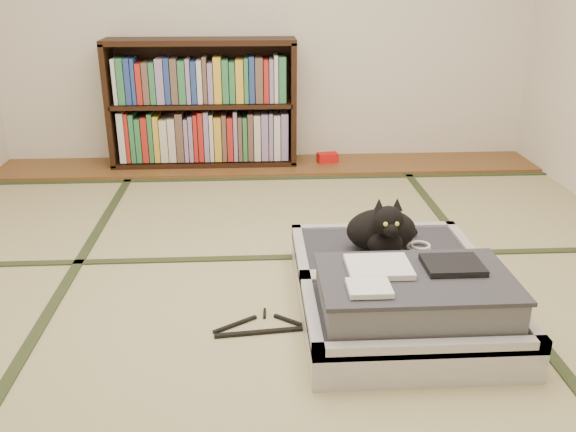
{
  "coord_description": "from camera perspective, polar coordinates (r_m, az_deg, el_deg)",
  "views": [
    {
      "loc": [
        -0.11,
        -2.41,
        1.34
      ],
      "look_at": [
        0.05,
        0.35,
        0.25
      ],
      "focal_mm": 38.0,
      "sensor_mm": 36.0,
      "label": 1
    }
  ],
  "objects": [
    {
      "name": "floor",
      "position": [
        2.76,
        -0.63,
        -7.54
      ],
      "size": [
        4.5,
        4.5,
        0.0
      ],
      "primitive_type": "plane",
      "color": "tan",
      "rests_on": "ground"
    },
    {
      "name": "wood_strip",
      "position": [
        4.61,
        -1.8,
        4.76
      ],
      "size": [
        4.0,
        0.5,
        0.02
      ],
      "primitive_type": "cube",
      "color": "brown",
      "rests_on": "ground"
    },
    {
      "name": "red_item",
      "position": [
        4.65,
        3.72,
        5.48
      ],
      "size": [
        0.16,
        0.11,
        0.07
      ],
      "primitive_type": "cube",
      "rotation": [
        0.0,
        0.0,
        0.17
      ],
      "color": "red",
      "rests_on": "wood_strip"
    },
    {
      "name": "tatami_borders",
      "position": [
        3.2,
        -1.04,
        -3.17
      ],
      "size": [
        4.0,
        4.5,
        0.01
      ],
      "color": "#2D381E",
      "rests_on": "ground"
    },
    {
      "name": "bookcase",
      "position": [
        4.58,
        -7.97,
        10.16
      ],
      "size": [
        1.36,
        0.31,
        0.92
      ],
      "color": "black",
      "rests_on": "wood_strip"
    },
    {
      "name": "suitcase",
      "position": [
        2.61,
        10.37,
        -6.9
      ],
      "size": [
        0.83,
        1.1,
        0.33
      ],
      "color": "silver",
      "rests_on": "floor"
    },
    {
      "name": "cat",
      "position": [
        2.79,
        8.87,
        -1.33
      ],
      "size": [
        0.37,
        0.37,
        0.3
      ],
      "color": "black",
      "rests_on": "suitcase"
    },
    {
      "name": "cable_coil",
      "position": [
        2.9,
        12.17,
        -2.82
      ],
      "size": [
        0.11,
        0.11,
        0.03
      ],
      "color": "white",
      "rests_on": "suitcase"
    },
    {
      "name": "hanger",
      "position": [
        2.52,
        -2.15,
        -10.36
      ],
      "size": [
        0.42,
        0.21,
        0.01
      ],
      "color": "black",
      "rests_on": "floor"
    }
  ]
}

